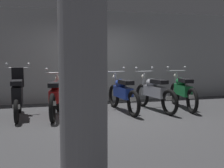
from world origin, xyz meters
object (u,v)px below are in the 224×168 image
object	(u,v)px
motorbike_slot_1	(55,96)
motorbike_slot_0	(18,95)
motorbike_slot_3	(123,93)
motorbike_slot_5	(182,91)
motorbike_slot_4	(154,92)
support_pillar	(83,60)
motorbike_slot_2	(90,93)

from	to	relation	value
motorbike_slot_1	motorbike_slot_0	bearing A→B (deg)	176.31
motorbike_slot_3	motorbike_slot_5	xyz separation A→B (m)	(1.74, 0.01, 0.00)
motorbike_slot_3	motorbike_slot_5	bearing A→B (deg)	0.22
motorbike_slot_3	motorbike_slot_4	xyz separation A→B (m)	(0.86, -0.07, 0.00)
motorbike_slot_3	motorbike_slot_1	bearing A→B (deg)	-177.39
motorbike_slot_5	support_pillar	distance (m)	5.39
motorbike_slot_0	motorbike_slot_5	bearing A→B (deg)	0.39
motorbike_slot_1	motorbike_slot_5	world-z (taller)	same
motorbike_slot_0	motorbike_slot_4	size ratio (longest dim) A/B	0.87
motorbike_slot_4	support_pillar	xyz separation A→B (m)	(-2.51, -4.02, 0.94)
motorbike_slot_0	motorbike_slot_2	size ratio (longest dim) A/B	1.00
motorbike_slot_3	motorbike_slot_4	distance (m)	0.87
motorbike_slot_2	motorbike_slot_3	xyz separation A→B (m)	(0.86, -0.02, -0.03)
motorbike_slot_3	motorbike_slot_4	bearing A→B (deg)	-4.55
motorbike_slot_2	motorbike_slot_5	bearing A→B (deg)	-0.28
motorbike_slot_3	motorbike_slot_4	world-z (taller)	same
motorbike_slot_5	support_pillar	size ratio (longest dim) A/B	0.68
motorbike_slot_1	support_pillar	bearing A→B (deg)	-88.93
motorbike_slot_0	motorbike_slot_1	size ratio (longest dim) A/B	0.87
motorbike_slot_4	motorbike_slot_3	bearing A→B (deg)	175.45
motorbike_slot_1	motorbike_slot_4	xyz separation A→B (m)	(2.59, 0.01, 0.00)
motorbike_slot_5	motorbike_slot_1	bearing A→B (deg)	-178.59
motorbike_slot_3	support_pillar	distance (m)	4.50
motorbike_slot_1	motorbike_slot_3	world-z (taller)	same
motorbike_slot_1	motorbike_slot_5	xyz separation A→B (m)	(3.46, 0.09, 0.00)
motorbike_slot_1	motorbike_slot_2	size ratio (longest dim) A/B	1.16
motorbike_slot_1	motorbike_slot_4	size ratio (longest dim) A/B	1.00
motorbike_slot_2	motorbike_slot_3	size ratio (longest dim) A/B	0.86
motorbike_slot_0	support_pillar	size ratio (longest dim) A/B	0.59
motorbike_slot_0	support_pillar	xyz separation A→B (m)	(0.94, -4.06, 0.90)
motorbike_slot_4	motorbike_slot_2	bearing A→B (deg)	177.07
support_pillar	motorbike_slot_2	bearing A→B (deg)	79.08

